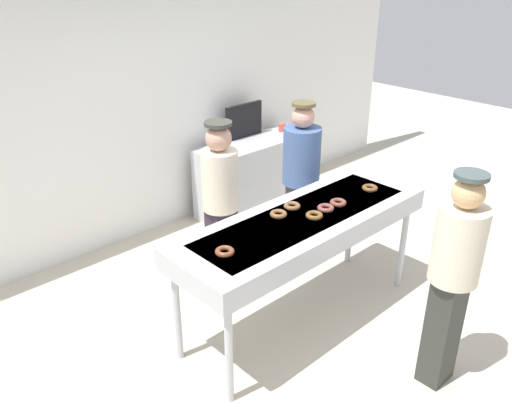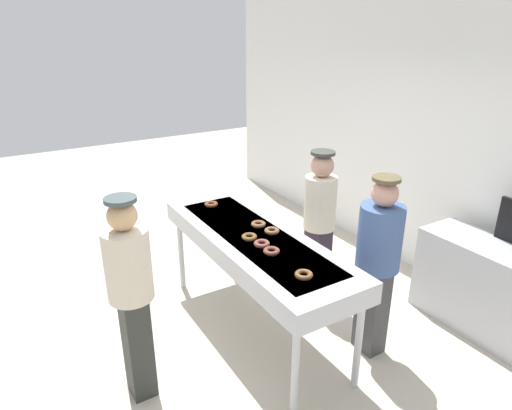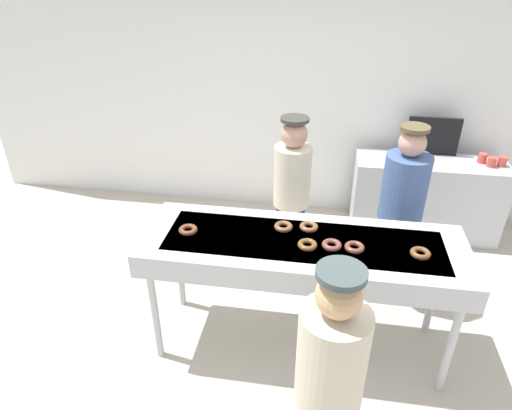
{
  "view_description": "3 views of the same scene",
  "coord_description": "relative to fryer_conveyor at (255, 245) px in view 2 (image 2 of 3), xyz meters",
  "views": [
    {
      "loc": [
        -2.79,
        -2.43,
        2.84
      ],
      "look_at": [
        -0.3,
        0.23,
        1.09
      ],
      "focal_mm": 37.09,
      "sensor_mm": 36.0,
      "label": 1
    },
    {
      "loc": [
        3.02,
        -1.82,
        2.67
      ],
      "look_at": [
        -0.2,
        0.13,
        1.17
      ],
      "focal_mm": 31.47,
      "sensor_mm": 36.0,
      "label": 2
    },
    {
      "loc": [
        0.09,
        -2.67,
        2.77
      ],
      "look_at": [
        -0.35,
        0.13,
        1.16
      ],
      "focal_mm": 31.98,
      "sensor_mm": 36.0,
      "label": 3
    }
  ],
  "objects": [
    {
      "name": "chocolate_donut_5",
      "position": [
        0.03,
        -0.08,
        0.11
      ],
      "size": [
        0.17,
        0.17,
        0.04
      ],
      "primitive_type": "torus",
      "rotation": [
        0.0,
        0.0,
        1.89
      ],
      "color": "brown",
      "rests_on": "fryer_conveyor"
    },
    {
      "name": "ground_plane",
      "position": [
        0.0,
        0.0,
        -0.89
      ],
      "size": [
        16.0,
        16.0,
        0.0
      ],
      "primitive_type": "plane",
      "color": "beige"
    },
    {
      "name": "worker_assistant",
      "position": [
        0.76,
        0.72,
        0.03
      ],
      "size": [
        0.36,
        0.36,
        1.61
      ],
      "rotation": [
        0.0,
        0.0,
        2.93
      ],
      "color": "#3B3B3D",
      "rests_on": "ground"
    },
    {
      "name": "worker_baker",
      "position": [
        -0.15,
        0.84,
        -0.0
      ],
      "size": [
        0.32,
        0.32,
        1.58
      ],
      "rotation": [
        0.0,
        0.0,
        3.32
      ],
      "color": "#2D202F",
      "rests_on": "ground"
    },
    {
      "name": "chocolate_donut_2",
      "position": [
        0.2,
        -0.05,
        0.11
      ],
      "size": [
        0.18,
        0.18,
        0.04
      ],
      "primitive_type": "torus",
      "rotation": [
        0.0,
        0.0,
        0.51
      ],
      "color": "brown",
      "rests_on": "fryer_conveyor"
    },
    {
      "name": "chocolate_donut_6",
      "position": [
        0.78,
        -0.06,
        0.11
      ],
      "size": [
        0.15,
        0.15,
        0.04
      ],
      "primitive_type": "torus",
      "rotation": [
        0.0,
        0.0,
        1.7
      ],
      "color": "brown",
      "rests_on": "fryer_conveyor"
    },
    {
      "name": "back_wall",
      "position": [
        0.0,
        2.29,
        0.68
      ],
      "size": [
        8.0,
        0.12,
        3.13
      ],
      "primitive_type": "cube",
      "color": "white",
      "rests_on": "ground"
    },
    {
      "name": "chocolate_donut_0",
      "position": [
        -0.82,
        -0.02,
        0.11
      ],
      "size": [
        0.19,
        0.19,
        0.04
      ],
      "primitive_type": "torus",
      "rotation": [
        0.0,
        0.0,
        0.89
      ],
      "color": "brown",
      "rests_on": "fryer_conveyor"
    },
    {
      "name": "fryer_conveyor",
      "position": [
        0.0,
        0.0,
        0.0
      ],
      "size": [
        2.28,
        0.76,
        0.98
      ],
      "color": "#B7BABF",
      "rests_on": "ground"
    },
    {
      "name": "chocolate_donut_1",
      "position": [
        -0.15,
        0.13,
        0.11
      ],
      "size": [
        0.14,
        0.14,
        0.04
      ],
      "primitive_type": "torus",
      "rotation": [
        0.0,
        0.0,
        1.51
      ],
      "color": "brown",
      "rests_on": "fryer_conveyor"
    },
    {
      "name": "prep_counter",
      "position": [
        1.21,
        1.84,
        -0.46
      ],
      "size": [
        1.52,
        0.51,
        0.85
      ],
      "primitive_type": "cube",
      "color": "#B7BABF",
      "rests_on": "ground"
    },
    {
      "name": "customer_waiting",
      "position": [
        0.2,
        -1.16,
        0.03
      ],
      "size": [
        0.33,
        0.33,
        1.63
      ],
      "rotation": [
        0.0,
        0.0,
        0.04
      ],
      "color": "#2F312D",
      "rests_on": "ground"
    },
    {
      "name": "chocolate_donut_3",
      "position": [
        0.03,
        0.16,
        0.11
      ],
      "size": [
        0.18,
        0.18,
        0.04
      ],
      "primitive_type": "torus",
      "rotation": [
        0.0,
        0.0,
        1.15
      ],
      "color": "brown",
      "rests_on": "fryer_conveyor"
    },
    {
      "name": "chocolate_donut_4",
      "position": [
        0.35,
        -0.06,
        0.11
      ],
      "size": [
        0.16,
        0.16,
        0.04
      ],
      "primitive_type": "torus",
      "rotation": [
        0.0,
        0.0,
        1.32
      ],
      "color": "brown",
      "rests_on": "fryer_conveyor"
    }
  ]
}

